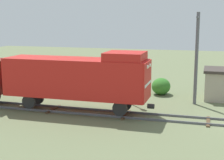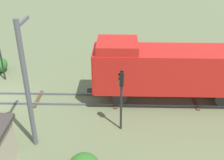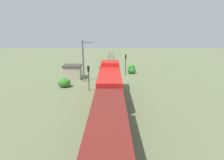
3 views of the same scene
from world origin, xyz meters
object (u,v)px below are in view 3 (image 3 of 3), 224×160
at_px(traffic_signal_near, 126,61).
at_px(catenary_mast, 84,60).
at_px(traffic_signal_mid, 89,74).
at_px(worker_near_track, 100,68).
at_px(locomotive, 110,80).
at_px(passenger_car_leading, 108,142).
at_px(relay_hut, 73,72).

bearing_deg(traffic_signal_near, catenary_mast, 30.99).
relative_size(traffic_signal_mid, catenary_mast, 0.54).
height_order(traffic_signal_mid, worker_near_track, traffic_signal_mid).
distance_m(traffic_signal_mid, worker_near_track, 12.10).
height_order(locomotive, traffic_signal_mid, locomotive).
bearing_deg(passenger_car_leading, worker_near_track, -85.21).
xyz_separation_m(traffic_signal_near, traffic_signal_mid, (6.60, 10.01, -0.18)).
height_order(worker_near_track, relay_hut, relay_hut).
bearing_deg(passenger_car_leading, catenary_mast, -77.26).
relative_size(locomotive, passenger_car_leading, 0.83).
relative_size(locomotive, traffic_signal_mid, 2.82).
distance_m(locomotive, traffic_signal_mid, 4.79).
distance_m(catenary_mast, relay_hut, 4.25).
height_order(passenger_car_leading, relay_hut, passenger_car_leading).
distance_m(locomotive, traffic_signal_near, 13.76).
bearing_deg(worker_near_track, catenary_mast, -30.97).
bearing_deg(catenary_mast, worker_near_track, -110.48).
relative_size(traffic_signal_near, worker_near_track, 2.58).
height_order(locomotive, catenary_mast, catenary_mast).
bearing_deg(traffic_signal_mid, worker_near_track, -94.80).
xyz_separation_m(traffic_signal_mid, catenary_mast, (1.54, -5.12, 1.21)).
relative_size(locomotive, traffic_signal_near, 2.64).
xyz_separation_m(worker_near_track, catenary_mast, (2.54, 6.79, 3.08)).
distance_m(traffic_signal_near, worker_near_track, 6.26).
height_order(traffic_signal_near, worker_near_track, traffic_signal_near).
bearing_deg(locomotive, relay_hut, -54.61).
bearing_deg(traffic_signal_mid, passenger_car_leading, 101.50).
height_order(locomotive, worker_near_track, locomotive).
xyz_separation_m(traffic_signal_mid, worker_near_track, (-1.00, -11.91, -1.87)).
bearing_deg(worker_near_track, locomotive, -1.57).
xyz_separation_m(locomotive, worker_near_track, (2.40, -15.29, -1.78)).
relative_size(locomotive, worker_near_track, 6.82).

